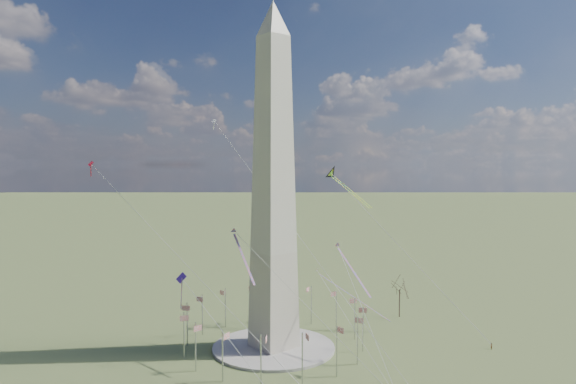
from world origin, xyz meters
TOP-DOWN VIEW (x-y plane):
  - ground at (0.00, 0.00)m, footprint 2000.00×2000.00m
  - plaza at (0.00, 0.00)m, footprint 36.00×36.00m
  - washington_monument at (0.00, 0.00)m, footprint 15.56×15.56m
  - flagpole_ring at (-0.00, -0.00)m, footprint 54.40×54.40m
  - tree_near at (53.82, -3.90)m, footprint 8.49×8.49m
  - person_east at (48.63, -41.39)m, footprint 0.84×0.75m
  - kite_delta_black at (32.02, 7.45)m, footprint 8.11×17.13m
  - kite_diamond_purple at (-26.02, 7.34)m, footprint 1.86×3.27m
  - kite_streamer_left at (16.15, -14.75)m, footprint 5.88×18.12m
  - kite_streamer_mid at (-12.15, -0.86)m, footprint 6.51×18.06m
  - kite_streamer_right at (27.94, -0.23)m, footprint 16.63×20.04m
  - kite_small_red at (-39.64, 36.61)m, footprint 1.15×1.93m
  - kite_small_white at (6.54, 42.94)m, footprint 1.29×1.42m

SIDE VIEW (x-z plane):
  - ground at x=0.00m, z-range 0.00..0.00m
  - plaza at x=0.00m, z-range 0.00..0.80m
  - person_east at x=48.63m, z-range 0.00..1.93m
  - flagpole_ring at x=0.00m, z-range 0.77..13.77m
  - tree_near at x=53.82m, z-range 3.17..18.03m
  - kite_streamer_right at x=27.94m, z-range 5.39..22.32m
  - kite_diamond_purple at x=-26.02m, z-range 17.36..27.69m
  - kite_streamer_left at x=16.15m, z-range 19.12..31.80m
  - kite_streamer_mid at x=-12.15m, z-range 24.36..37.09m
  - washington_monument at x=0.00m, z-range -2.05..97.95m
  - kite_delta_black at x=32.02m, z-range 43.39..57.33m
  - kite_small_red at x=-39.64m, z-range 51.71..56.32m
  - kite_small_white at x=6.54m, z-range 67.49..71.40m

